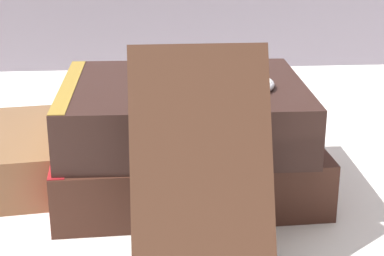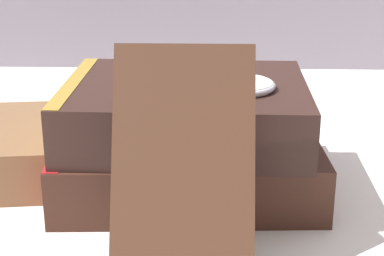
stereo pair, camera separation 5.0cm
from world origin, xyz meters
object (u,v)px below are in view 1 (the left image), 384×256
Objects in this scene: book_flat_bottom at (178,159)px; pocket_watch at (239,84)px; book_flat_top at (177,110)px; book_leaning_front at (201,174)px; reading_glasses at (103,132)px.

pocket_watch is at bearing -29.43° from book_flat_bottom.
book_flat_top is 1.34× the size of book_leaning_front.
book_leaning_front reaches higher than pocket_watch.
pocket_watch is (0.05, -0.02, 0.03)m from book_flat_top.
book_leaning_front is (0.01, -0.13, 0.04)m from book_flat_bottom.
reading_glasses is (-0.07, 0.14, -0.07)m from book_flat_top.
book_flat_top reaches higher than reading_glasses.
book_leaning_front is 1.36× the size of reading_glasses.
reading_glasses is (-0.12, 0.15, -0.09)m from pocket_watch.
pocket_watch is 0.54× the size of reading_glasses.
book_flat_top is (-0.00, -0.01, 0.05)m from book_flat_bottom.
book_leaning_front is at bearing -89.51° from book_flat_bottom.
book_flat_top reaches higher than book_flat_bottom.
pocket_watch is 0.22m from reading_glasses.
reading_glasses is (-0.08, 0.26, -0.07)m from book_leaning_front.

